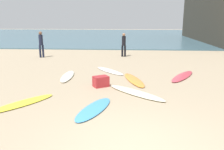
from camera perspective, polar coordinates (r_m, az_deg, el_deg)
name	(u,v)px	position (r m, az deg, el deg)	size (l,w,h in m)	color
ground_plane	(134,149)	(4.99, 5.43, -18.08)	(120.00, 120.00, 0.00)	tan
ocean_water	(128,35)	(40.09, 4.14, 10.04)	(120.00, 40.00, 0.08)	#426675
surfboard_0	(134,80)	(10.07, 5.50, -1.20)	(0.53, 2.45, 0.08)	#F79736
surfboard_1	(68,76)	(10.87, -11.12, -0.26)	(0.50, 2.27, 0.09)	silver
surfboard_2	(94,109)	(6.88, -4.54, -8.46)	(0.60, 2.02, 0.07)	#459AD6
surfboard_3	(183,76)	(11.16, 17.32, -0.27)	(0.54, 2.60, 0.08)	#DB4555
surfboard_4	(136,93)	(8.33, 5.97, -4.40)	(0.55, 2.58, 0.09)	beige
surfboard_5	(23,103)	(7.84, -21.54, -6.59)	(0.53, 2.23, 0.06)	yellow
surfboard_6	(110,71)	(11.83, -0.59, 1.08)	(0.55, 2.32, 0.06)	white
beachgoer_near	(124,44)	(16.49, 2.97, 7.88)	(0.34, 0.31, 1.69)	black
beachgoer_mid	(41,43)	(16.84, -17.41, 7.70)	(0.34, 0.33, 1.83)	#191E33
beach_cooler	(101,81)	(9.12, -2.82, -1.62)	(0.59, 0.41, 0.42)	#B2282D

